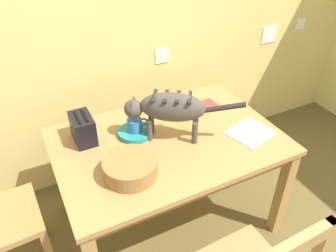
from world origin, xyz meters
TOP-DOWN VIEW (x-y plane):
  - wall_rear at (0.00, 2.04)m, footprint 4.94×0.11m
  - dining_table at (-0.09, 1.27)m, footprint 1.38×0.94m
  - cat at (-0.07, 1.29)m, footprint 0.62×0.43m
  - saucer_bowl at (-0.25, 1.40)m, footprint 0.21×0.21m
  - coffee_mug at (-0.25, 1.40)m, footprint 0.13×0.09m
  - magazine at (0.41, 1.09)m, footprint 0.31×0.29m
  - book_stack at (0.30, 1.47)m, footprint 0.19×0.14m
  - wicker_basket at (-0.41, 1.08)m, footprint 0.29×0.29m
  - toaster at (-0.55, 1.49)m, footprint 0.12×0.20m

SIDE VIEW (x-z plane):
  - dining_table at x=-0.09m, z-range 0.28..1.02m
  - magazine at x=0.41m, z-range 0.74..0.74m
  - book_stack at x=0.30m, z-range 0.74..0.77m
  - saucer_bowl at x=-0.25m, z-range 0.74..0.77m
  - wicker_basket at x=-0.41m, z-range 0.74..0.84m
  - coffee_mug at x=-0.25m, z-range 0.77..0.85m
  - toaster at x=-0.55m, z-range 0.73..0.91m
  - cat at x=-0.07m, z-range 0.79..1.10m
  - wall_rear at x=0.00m, z-range 0.00..2.50m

